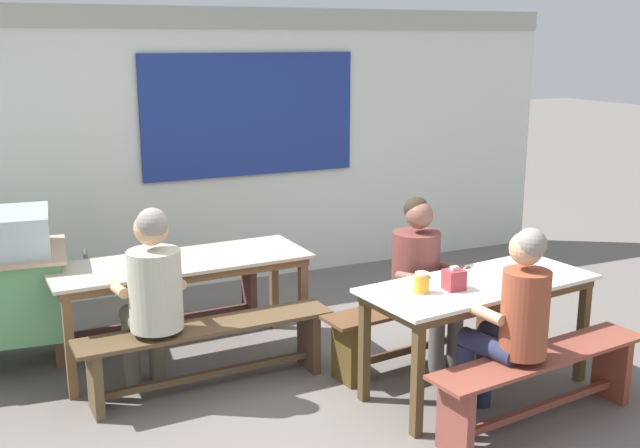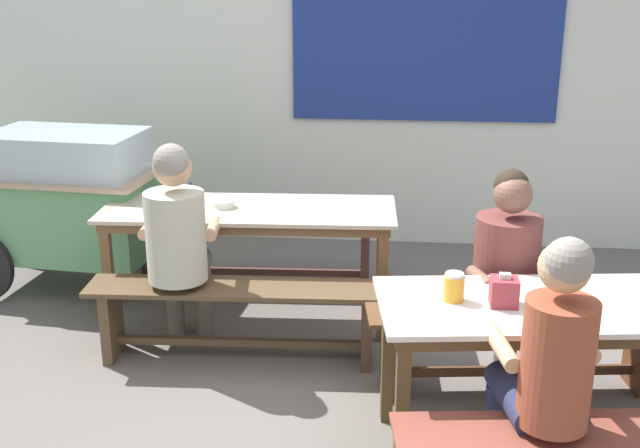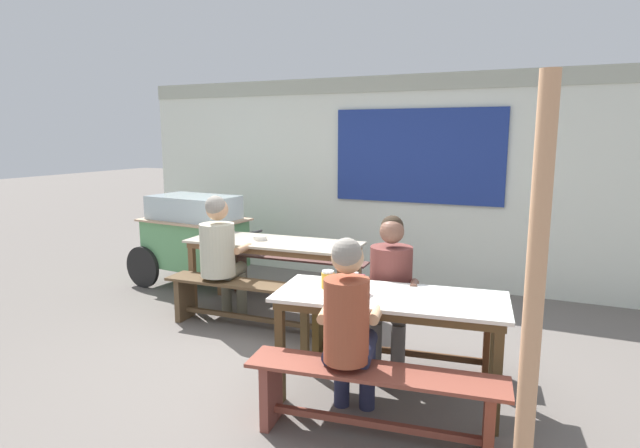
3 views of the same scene
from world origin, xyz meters
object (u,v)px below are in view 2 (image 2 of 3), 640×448
at_px(bench_near_back, 515,338).
at_px(soup_bowl, 223,204).
at_px(tissue_box, 504,291).
at_px(person_left_back_turned, 178,235).
at_px(bench_far_front, 238,310).
at_px(person_right_near_table, 510,273).
at_px(dining_table_near, 555,318).
at_px(person_near_front, 547,363).
at_px(food_cart, 68,198).
at_px(dining_table_far, 249,219).
at_px(condiment_jar, 454,287).
at_px(bench_far_back, 262,247).

bearing_deg(bench_near_back, soup_bowl, 156.95).
bearing_deg(tissue_box, person_left_back_turned, 153.77).
distance_m(bench_far_front, person_right_near_table, 1.58).
xyz_separation_m(bench_near_back, person_left_back_turned, (-1.92, 0.24, 0.45)).
height_order(dining_table_near, bench_near_back, dining_table_near).
bearing_deg(person_near_front, person_right_near_table, 91.11).
height_order(food_cart, soup_bowl, food_cart).
distance_m(dining_table_far, tissue_box, 1.99).
relative_size(dining_table_far, bench_far_front, 1.07).
relative_size(tissue_box, condiment_jar, 1.16).
xyz_separation_m(food_cart, tissue_box, (2.82, -1.82, 0.17)).
height_order(person_near_front, soup_bowl, person_near_front).
distance_m(dining_table_far, person_near_front, 2.39).
bearing_deg(tissue_box, soup_bowl, 139.20).
xyz_separation_m(dining_table_near, person_left_back_turned, (-1.99, 0.80, 0.07)).
relative_size(bench_far_front, condiment_jar, 13.26).
bearing_deg(person_left_back_turned, person_right_near_table, -9.57).
bearing_deg(soup_bowl, food_cart, 159.92).
relative_size(dining_table_near, bench_far_front, 0.96).
xyz_separation_m(bench_near_back, soup_bowl, (-1.77, 0.75, 0.49)).
xyz_separation_m(person_right_near_table, condiment_jar, (-0.33, -0.51, 0.12)).
height_order(dining_table_near, condiment_jar, condiment_jar).
bearing_deg(tissue_box, person_near_front, -74.17).
relative_size(food_cart, condiment_jar, 12.28).
xyz_separation_m(dining_table_far, bench_far_front, (0.03, -0.57, -0.38)).
xyz_separation_m(bench_far_front, tissue_box, (1.40, -0.82, 0.52)).
bearing_deg(bench_near_back, person_left_back_turned, 172.91).
distance_m(person_left_back_turned, person_near_front, 2.28).
height_order(condiment_jar, soup_bowl, condiment_jar).
height_order(bench_far_front, tissue_box, tissue_box).
bearing_deg(soup_bowl, person_near_front, -46.59).
bearing_deg(bench_far_front, soup_bowl, 108.91).
relative_size(bench_far_back, bench_near_back, 1.06).
bearing_deg(bench_near_back, bench_far_front, 172.91).
bearing_deg(bench_far_back, person_left_back_turned, -105.14).
bearing_deg(bench_far_back, dining_table_far, -87.39).
bearing_deg(soup_bowl, person_left_back_turned, -106.89).
bearing_deg(bench_far_front, condiment_jar, -33.62).
bearing_deg(person_left_back_turned, dining_table_near, -21.89).
bearing_deg(person_right_near_table, condiment_jar, -122.42).
height_order(bench_far_front, person_right_near_table, person_right_near_table).
bearing_deg(person_right_near_table, food_cart, 156.46).
relative_size(bench_far_back, person_near_front, 1.36).
bearing_deg(dining_table_near, condiment_jar, -176.83).
height_order(food_cart, person_right_near_table, person_right_near_table).
distance_m(dining_table_near, person_right_near_table, 0.51).
xyz_separation_m(bench_far_back, person_near_front, (1.58, -2.39, 0.42)).
bearing_deg(person_near_front, bench_near_back, 87.25).
height_order(person_right_near_table, condiment_jar, person_right_near_table).
bearing_deg(bench_far_back, bench_near_back, -39.20).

